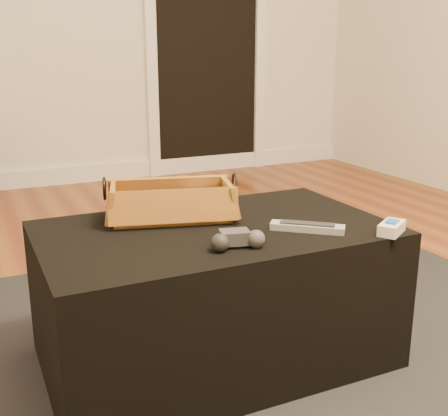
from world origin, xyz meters
name	(u,v)px	position (x,y,z in m)	size (l,w,h in m)	color
floor	(173,390)	(0.00, 0.00, -0.01)	(5.00, 5.50, 0.01)	brown
baseboard	(39,178)	(0.00, 2.73, 0.06)	(5.00, 0.04, 0.12)	white
doorway_opening	(207,38)	(1.30, 2.73, 1.02)	(0.82, 0.02, 2.00)	black
door_jamb_left	(150,37)	(0.85, 2.72, 1.02)	(0.08, 0.05, 2.05)	white
door_jamb_right	(260,38)	(1.75, 2.72, 1.02)	(0.08, 0.05, 2.05)	white
area_rug	(222,366)	(0.17, 0.04, 0.01)	(2.60, 2.00, 0.01)	black
ottoman	(215,294)	(0.17, 0.09, 0.22)	(1.00, 0.60, 0.42)	black
tv_remote	(165,213)	(0.06, 0.21, 0.46)	(0.21, 0.05, 0.02)	black
cloth_bundle	(204,201)	(0.20, 0.22, 0.48)	(0.11, 0.07, 0.06)	tan
wicker_basket	(171,204)	(0.09, 0.22, 0.48)	(0.43, 0.30, 0.14)	olive
game_controller	(237,239)	(0.15, -0.10, 0.46)	(0.15, 0.09, 0.05)	#2E2E31
silver_remote	(307,227)	(0.39, -0.06, 0.44)	(0.19, 0.17, 0.02)	#A2A4AA
cream_gadget	(392,228)	(0.59, -0.18, 0.45)	(0.11, 0.10, 0.04)	silver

